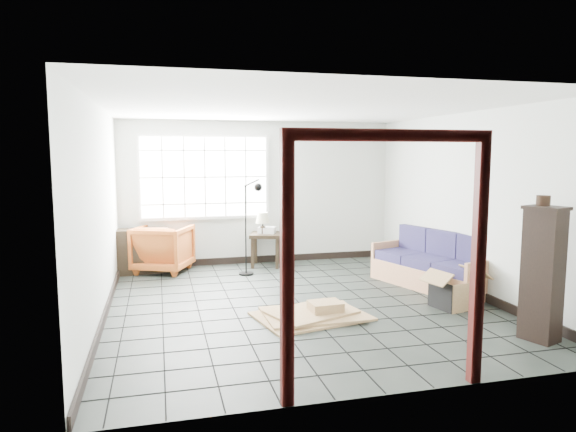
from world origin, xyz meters
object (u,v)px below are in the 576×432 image
object	(u,v)px
futon_sofa	(434,267)
side_table	(266,239)
armchair	(163,246)
tall_shelf	(543,273)

from	to	relation	value
futon_sofa	side_table	size ratio (longest dim) A/B	2.99
armchair	side_table	size ratio (longest dim) A/B	1.30
side_table	tall_shelf	size ratio (longest dim) A/B	0.47
futon_sofa	armchair	bearing A→B (deg)	134.98
armchair	tall_shelf	world-z (taller)	tall_shelf
futon_sofa	side_table	xyz separation A→B (m)	(-2.17, 2.06, 0.19)
futon_sofa	tall_shelf	bearing A→B (deg)	-108.93
side_table	tall_shelf	distance (m)	4.86
side_table	tall_shelf	world-z (taller)	tall_shelf
armchair	tall_shelf	xyz separation A→B (m)	(3.91, -4.37, 0.30)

